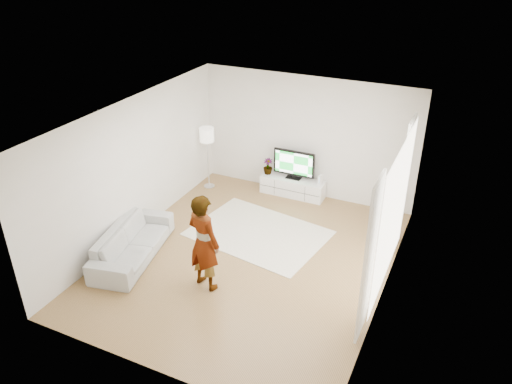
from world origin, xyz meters
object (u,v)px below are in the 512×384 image
at_px(rug, 258,233).
at_px(sofa, 132,242).
at_px(player, 204,242).
at_px(television, 294,164).
at_px(floor_lamp, 207,137).
at_px(media_console, 293,187).

xyz_separation_m(rug, sofa, (-1.82, -1.74, 0.30)).
distance_m(rug, player, 2.12).
bearing_deg(television, floor_lamp, -166.78).
height_order(rug, player, player).
xyz_separation_m(television, player, (-0.14, -3.82, 0.10)).
height_order(media_console, floor_lamp, floor_lamp).
xyz_separation_m(rug, player, (-0.13, -1.92, 0.89)).
distance_m(media_console, floor_lamp, 2.31).
relative_size(television, sofa, 0.46).
height_order(television, rug, television).
distance_m(television, rug, 2.06).
distance_m(media_console, player, 3.86).
bearing_deg(floor_lamp, player, -61.04).
distance_m(media_console, rug, 1.88).
bearing_deg(media_console, rug, -90.56).
xyz_separation_m(player, sofa, (-1.70, 0.18, -0.59)).
bearing_deg(floor_lamp, sofa, -87.12).
bearing_deg(sofa, television, -38.80).
xyz_separation_m(media_console, television, (-0.00, 0.03, 0.58)).
height_order(media_console, player, player).
distance_m(player, sofa, 1.80).
bearing_deg(rug, media_console, 89.44).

